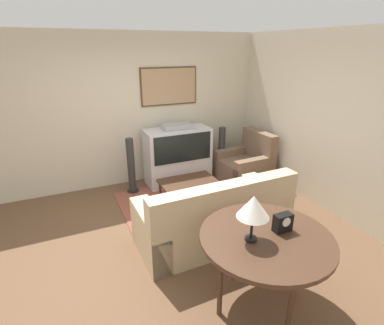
{
  "coord_description": "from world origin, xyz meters",
  "views": [
    {
      "loc": [
        -1.07,
        -3.2,
        2.44
      ],
      "look_at": [
        0.72,
        0.77,
        0.75
      ],
      "focal_mm": 28.0,
      "sensor_mm": 36.0,
      "label": 1
    }
  ],
  "objects_px": {
    "coffee_table": "(188,183)",
    "tv": "(178,155)",
    "couch": "(214,219)",
    "speaker_tower_left": "(131,167)",
    "armchair": "(246,166)",
    "table_lamp": "(253,207)",
    "speaker_tower_right": "(221,153)",
    "mantel_clock": "(283,223)",
    "console_table": "(266,242)"
  },
  "relations": [
    {
      "from": "couch",
      "to": "coffee_table",
      "type": "distance_m",
      "value": 1.12
    },
    {
      "from": "table_lamp",
      "to": "console_table",
      "type": "bearing_deg",
      "value": -4.18
    },
    {
      "from": "coffee_table",
      "to": "speaker_tower_right",
      "type": "distance_m",
      "value": 1.31
    },
    {
      "from": "table_lamp",
      "to": "mantel_clock",
      "type": "height_order",
      "value": "table_lamp"
    },
    {
      "from": "armchair",
      "to": "mantel_clock",
      "type": "bearing_deg",
      "value": -30.45
    },
    {
      "from": "table_lamp",
      "to": "speaker_tower_right",
      "type": "distance_m",
      "value": 3.4
    },
    {
      "from": "coffee_table",
      "to": "mantel_clock",
      "type": "height_order",
      "value": "mantel_clock"
    },
    {
      "from": "console_table",
      "to": "table_lamp",
      "type": "bearing_deg",
      "value": 175.82
    },
    {
      "from": "tv",
      "to": "couch",
      "type": "height_order",
      "value": "tv"
    },
    {
      "from": "tv",
      "to": "coffee_table",
      "type": "height_order",
      "value": "tv"
    },
    {
      "from": "mantel_clock",
      "to": "coffee_table",
      "type": "bearing_deg",
      "value": 89.72
    },
    {
      "from": "tv",
      "to": "armchair",
      "type": "xyz_separation_m",
      "value": [
        1.19,
        -0.51,
        -0.23
      ]
    },
    {
      "from": "armchair",
      "to": "table_lamp",
      "type": "xyz_separation_m",
      "value": [
        -1.7,
        -2.57,
        0.84
      ]
    },
    {
      "from": "couch",
      "to": "armchair",
      "type": "bearing_deg",
      "value": -136.55
    },
    {
      "from": "couch",
      "to": "speaker_tower_left",
      "type": "distance_m",
      "value": 1.99
    },
    {
      "from": "tv",
      "to": "speaker_tower_left",
      "type": "distance_m",
      "value": 0.91
    },
    {
      "from": "console_table",
      "to": "tv",
      "type": "bearing_deg",
      "value": 83.57
    },
    {
      "from": "armchair",
      "to": "console_table",
      "type": "height_order",
      "value": "armchair"
    },
    {
      "from": "tv",
      "to": "couch",
      "type": "bearing_deg",
      "value": -97.68
    },
    {
      "from": "coffee_table",
      "to": "speaker_tower_left",
      "type": "distance_m",
      "value": 1.07
    },
    {
      "from": "console_table",
      "to": "speaker_tower_right",
      "type": "xyz_separation_m",
      "value": [
        1.25,
        3.02,
        -0.28
      ]
    },
    {
      "from": "mantel_clock",
      "to": "speaker_tower_right",
      "type": "height_order",
      "value": "speaker_tower_right"
    },
    {
      "from": "armchair",
      "to": "console_table",
      "type": "bearing_deg",
      "value": -33.44
    },
    {
      "from": "armchair",
      "to": "speaker_tower_right",
      "type": "distance_m",
      "value": 0.55
    },
    {
      "from": "console_table",
      "to": "speaker_tower_left",
      "type": "relative_size",
      "value": 1.24
    },
    {
      "from": "coffee_table",
      "to": "table_lamp",
      "type": "xyz_separation_m",
      "value": [
        -0.36,
        -2.25,
        0.8
      ]
    },
    {
      "from": "tv",
      "to": "couch",
      "type": "xyz_separation_m",
      "value": [
        -0.26,
        -1.95,
        -0.2
      ]
    },
    {
      "from": "tv",
      "to": "mantel_clock",
      "type": "distance_m",
      "value": 3.11
    },
    {
      "from": "table_lamp",
      "to": "mantel_clock",
      "type": "xyz_separation_m",
      "value": [
        0.35,
        -0.0,
        -0.25
      ]
    },
    {
      "from": "couch",
      "to": "console_table",
      "type": "height_order",
      "value": "couch"
    },
    {
      "from": "console_table",
      "to": "armchair",
      "type": "bearing_deg",
      "value": 59.23
    },
    {
      "from": "tv",
      "to": "mantel_clock",
      "type": "xyz_separation_m",
      "value": [
        -0.17,
        -3.08,
        0.37
      ]
    },
    {
      "from": "coffee_table",
      "to": "mantel_clock",
      "type": "relative_size",
      "value": 5.19
    },
    {
      "from": "armchair",
      "to": "speaker_tower_left",
      "type": "bearing_deg",
      "value": -104.61
    },
    {
      "from": "couch",
      "to": "console_table",
      "type": "xyz_separation_m",
      "value": [
        -0.09,
        -1.14,
        0.42
      ]
    },
    {
      "from": "console_table",
      "to": "coffee_table",
      "type": "bearing_deg",
      "value": 85.09
    },
    {
      "from": "coffee_table",
      "to": "speaker_tower_left",
      "type": "height_order",
      "value": "speaker_tower_left"
    },
    {
      "from": "console_table",
      "to": "mantel_clock",
      "type": "height_order",
      "value": "mantel_clock"
    },
    {
      "from": "tv",
      "to": "coffee_table",
      "type": "relative_size",
      "value": 1.3
    },
    {
      "from": "coffee_table",
      "to": "console_table",
      "type": "relative_size",
      "value": 0.74
    },
    {
      "from": "couch",
      "to": "armchair",
      "type": "height_order",
      "value": "armchair"
    },
    {
      "from": "mantel_clock",
      "to": "speaker_tower_left",
      "type": "distance_m",
      "value": 3.13
    },
    {
      "from": "mantel_clock",
      "to": "tv",
      "type": "bearing_deg",
      "value": 86.92
    },
    {
      "from": "console_table",
      "to": "speaker_tower_left",
      "type": "xyz_separation_m",
      "value": [
        -0.55,
        3.02,
        -0.28
      ]
    },
    {
      "from": "armchair",
      "to": "speaker_tower_left",
      "type": "height_order",
      "value": "speaker_tower_left"
    },
    {
      "from": "armchair",
      "to": "coffee_table",
      "type": "distance_m",
      "value": 1.38
    },
    {
      "from": "tv",
      "to": "coffee_table",
      "type": "xyz_separation_m",
      "value": [
        -0.15,
        -0.83,
        -0.18
      ]
    },
    {
      "from": "coffee_table",
      "to": "speaker_tower_right",
      "type": "relative_size",
      "value": 0.92
    },
    {
      "from": "table_lamp",
      "to": "speaker_tower_left",
      "type": "height_order",
      "value": "table_lamp"
    },
    {
      "from": "coffee_table",
      "to": "tv",
      "type": "bearing_deg",
      "value": 79.47
    }
  ]
}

